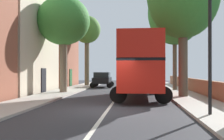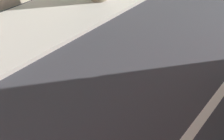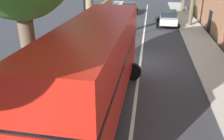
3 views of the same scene
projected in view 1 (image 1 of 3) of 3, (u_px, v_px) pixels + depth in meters
ground_plane at (108, 110)px, 12.86m from camera, size 84.00×84.00×0.00m
road_centre_line at (108, 110)px, 12.86m from camera, size 0.16×54.00×0.01m
sidewalk_left at (8, 108)px, 13.29m from camera, size 2.60×60.00×0.12m
sidewalk_right at (214, 110)px, 12.43m from camera, size 2.60×60.00×0.12m
double_decker_bus at (141, 64)px, 18.90m from camera, size 3.73×10.21×4.06m
parked_car_black_left_1 at (102, 79)px, 31.06m from camera, size 2.56×4.47×1.73m
street_tree_right_1 at (175, 13)px, 25.18m from camera, size 4.97×4.97×10.14m
street_tree_left_2 at (87, 31)px, 33.24m from camera, size 3.34×3.34×8.54m
street_tree_left_6 at (63, 22)px, 22.68m from camera, size 4.41×4.41×8.02m
lamppost_right at (210, 22)px, 10.86m from camera, size 0.32×0.32×6.31m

